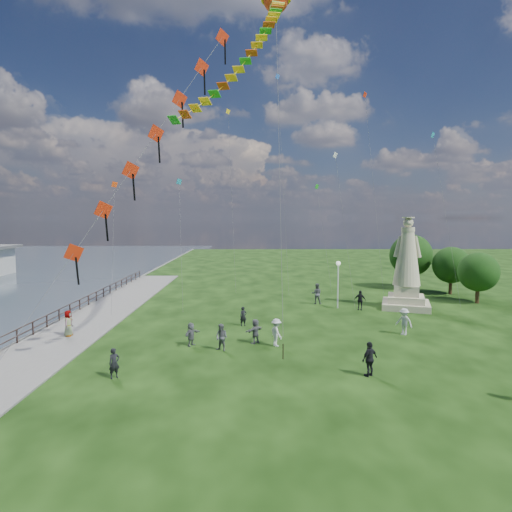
{
  "coord_description": "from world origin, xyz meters",
  "views": [
    {
      "loc": [
        -1.3,
        -20.87,
        8.06
      ],
      "look_at": [
        -1.0,
        8.0,
        5.5
      ],
      "focal_mm": 30.0,
      "sensor_mm": 36.0,
      "label": 1
    }
  ],
  "objects_px": {
    "person_0": "(114,363)",
    "person_5": "(191,334)",
    "person_6": "(243,316)",
    "person_8": "(404,322)",
    "person_9": "(360,300)",
    "person_1": "(222,337)",
    "person_7": "(317,294)",
    "lamppost": "(338,274)",
    "person_3": "(370,359)",
    "serpent_kite": "(275,2)",
    "statue": "(407,274)",
    "person_2": "(276,332)",
    "person_11": "(255,331)",
    "person_10": "(68,325)"
  },
  "relations": [
    {
      "from": "person_1",
      "to": "person_7",
      "type": "bearing_deg",
      "value": 90.9
    },
    {
      "from": "person_0",
      "to": "serpent_kite",
      "type": "bearing_deg",
      "value": 11.68
    },
    {
      "from": "person_5",
      "to": "serpent_kite",
      "type": "bearing_deg",
      "value": -15.77
    },
    {
      "from": "person_1",
      "to": "person_9",
      "type": "height_order",
      "value": "person_9"
    },
    {
      "from": "person_1",
      "to": "person_2",
      "type": "relative_size",
      "value": 0.95
    },
    {
      "from": "person_7",
      "to": "person_9",
      "type": "distance_m",
      "value": 4.33
    },
    {
      "from": "person_1",
      "to": "person_8",
      "type": "relative_size",
      "value": 0.89
    },
    {
      "from": "person_1",
      "to": "person_10",
      "type": "height_order",
      "value": "person_10"
    },
    {
      "from": "person_0",
      "to": "person_3",
      "type": "xyz_separation_m",
      "value": [
        12.96,
        0.13,
        0.13
      ]
    },
    {
      "from": "person_0",
      "to": "person_9",
      "type": "xyz_separation_m",
      "value": [
        16.48,
        15.97,
        0.1
      ]
    },
    {
      "from": "person_5",
      "to": "person_10",
      "type": "xyz_separation_m",
      "value": [
        -8.6,
        1.99,
        0.13
      ]
    },
    {
      "from": "person_2",
      "to": "person_10",
      "type": "distance_m",
      "value": 14.15
    },
    {
      "from": "statue",
      "to": "lamppost",
      "type": "xyz_separation_m",
      "value": [
        -6.13,
        0.06,
        -0.03
      ]
    },
    {
      "from": "person_3",
      "to": "person_5",
      "type": "xyz_separation_m",
      "value": [
        -9.85,
        5.33,
        -0.16
      ]
    },
    {
      "from": "serpent_kite",
      "to": "person_6",
      "type": "bearing_deg",
      "value": -168.6
    },
    {
      "from": "person_11",
      "to": "person_2",
      "type": "bearing_deg",
      "value": 108.15
    },
    {
      "from": "person_2",
      "to": "person_6",
      "type": "height_order",
      "value": "person_2"
    },
    {
      "from": "person_3",
      "to": "serpent_kite",
      "type": "height_order",
      "value": "serpent_kite"
    },
    {
      "from": "person_7",
      "to": "person_6",
      "type": "bearing_deg",
      "value": 59.57
    },
    {
      "from": "person_1",
      "to": "serpent_kite",
      "type": "bearing_deg",
      "value": 91.68
    },
    {
      "from": "lamppost",
      "to": "person_11",
      "type": "height_order",
      "value": "lamppost"
    },
    {
      "from": "person_0",
      "to": "person_5",
      "type": "bearing_deg",
      "value": 20.39
    },
    {
      "from": "person_2",
      "to": "person_6",
      "type": "distance_m",
      "value": 5.53
    },
    {
      "from": "person_6",
      "to": "person_10",
      "type": "bearing_deg",
      "value": 171.86
    },
    {
      "from": "person_11",
      "to": "lamppost",
      "type": "bearing_deg",
      "value": -171.81
    },
    {
      "from": "person_2",
      "to": "person_9",
      "type": "bearing_deg",
      "value": -61.15
    },
    {
      "from": "person_3",
      "to": "person_10",
      "type": "bearing_deg",
      "value": -57.04
    },
    {
      "from": "person_3",
      "to": "person_7",
      "type": "relative_size",
      "value": 0.93
    },
    {
      "from": "lamppost",
      "to": "person_10",
      "type": "height_order",
      "value": "lamppost"
    },
    {
      "from": "person_11",
      "to": "person_10",
      "type": "bearing_deg",
      "value": -53.55
    },
    {
      "from": "person_7",
      "to": "person_11",
      "type": "height_order",
      "value": "person_7"
    },
    {
      "from": "person_0",
      "to": "person_9",
      "type": "bearing_deg",
      "value": 4.12
    },
    {
      "from": "person_2",
      "to": "person_8",
      "type": "xyz_separation_m",
      "value": [
        8.99,
        2.53,
        0.05
      ]
    },
    {
      "from": "lamppost",
      "to": "person_11",
      "type": "distance_m",
      "value": 13.29
    },
    {
      "from": "person_7",
      "to": "person_10",
      "type": "bearing_deg",
      "value": 40.11
    },
    {
      "from": "person_1",
      "to": "person_10",
      "type": "relative_size",
      "value": 0.95
    },
    {
      "from": "statue",
      "to": "person_3",
      "type": "xyz_separation_m",
      "value": [
        -7.83,
        -16.52,
        -2.18
      ]
    },
    {
      "from": "person_0",
      "to": "person_7",
      "type": "distance_m",
      "value": 22.75
    },
    {
      "from": "statue",
      "to": "lamppost",
      "type": "height_order",
      "value": "statue"
    },
    {
      "from": "person_6",
      "to": "person_8",
      "type": "relative_size",
      "value": 0.78
    },
    {
      "from": "person_2",
      "to": "person_5",
      "type": "relative_size",
      "value": 1.18
    },
    {
      "from": "person_5",
      "to": "serpent_kite",
      "type": "height_order",
      "value": "serpent_kite"
    },
    {
      "from": "lamppost",
      "to": "person_0",
      "type": "height_order",
      "value": "lamppost"
    },
    {
      "from": "lamppost",
      "to": "person_3",
      "type": "bearing_deg",
      "value": -95.86
    },
    {
      "from": "person_7",
      "to": "person_10",
      "type": "distance_m",
      "value": 21.65
    },
    {
      "from": "statue",
      "to": "person_7",
      "type": "xyz_separation_m",
      "value": [
        -7.73,
        1.96,
        -2.11
      ]
    },
    {
      "from": "person_7",
      "to": "person_1",
      "type": "bearing_deg",
      "value": 69.84
    },
    {
      "from": "statue",
      "to": "person_0",
      "type": "xyz_separation_m",
      "value": [
        -20.8,
        -16.66,
        -2.32
      ]
    },
    {
      "from": "serpent_kite",
      "to": "person_2",
      "type": "bearing_deg",
      "value": -91.3
    },
    {
      "from": "person_1",
      "to": "person_3",
      "type": "xyz_separation_m",
      "value": [
        7.86,
        -4.27,
        0.07
      ]
    }
  ]
}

